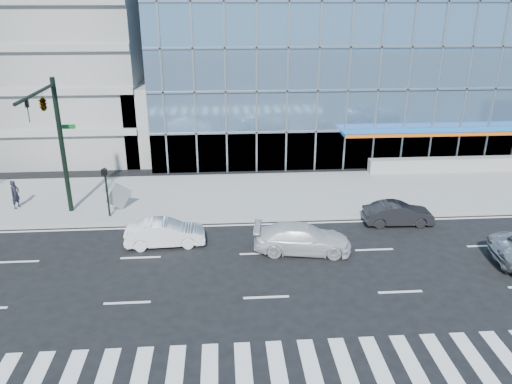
% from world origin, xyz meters
% --- Properties ---
extents(ground, '(160.00, 160.00, 0.00)m').
position_xyz_m(ground, '(0.00, 0.00, 0.00)').
color(ground, black).
rests_on(ground, ground).
extents(sidewalk, '(120.00, 8.00, 0.15)m').
position_xyz_m(sidewalk, '(0.00, 8.00, 0.07)').
color(sidewalk, gray).
rests_on(sidewalk, ground).
extents(theatre_building, '(42.00, 26.00, 15.00)m').
position_xyz_m(theatre_building, '(14.00, 26.00, 7.50)').
color(theatre_building, '#6F94B9').
rests_on(theatre_building, ground).
extents(parking_garage, '(24.00, 24.00, 20.00)m').
position_xyz_m(parking_garage, '(-20.00, 26.00, 10.00)').
color(parking_garage, gray).
rests_on(parking_garage, ground).
extents(ramp_block, '(6.00, 8.00, 6.00)m').
position_xyz_m(ramp_block, '(-6.00, 18.00, 3.00)').
color(ramp_block, gray).
rests_on(ramp_block, ground).
extents(traffic_signal, '(1.14, 5.74, 8.00)m').
position_xyz_m(traffic_signal, '(-11.00, 4.57, 6.16)').
color(traffic_signal, black).
rests_on(traffic_signal, sidewalk).
extents(ped_signal_post, '(0.30, 0.33, 3.00)m').
position_xyz_m(ped_signal_post, '(-8.50, 4.94, 2.14)').
color(ped_signal_post, black).
rests_on(ped_signal_post, sidewalk).
extents(white_suv, '(5.19, 2.67, 1.44)m').
position_xyz_m(white_suv, '(2.24, 0.14, 0.72)').
color(white_suv, silver).
rests_on(white_suv, ground).
extents(white_sedan, '(4.22, 1.66, 1.37)m').
position_xyz_m(white_sedan, '(-4.86, 1.34, 0.68)').
color(white_sedan, white).
rests_on(white_sedan, ground).
extents(dark_sedan, '(4.00, 1.49, 1.31)m').
position_xyz_m(dark_sedan, '(8.24, 3.00, 0.65)').
color(dark_sedan, black).
rests_on(dark_sedan, ground).
extents(pedestrian, '(0.62, 0.75, 1.77)m').
position_xyz_m(pedestrian, '(-14.42, 6.66, 1.03)').
color(pedestrian, black).
rests_on(pedestrian, sidewalk).
extents(tilted_panel, '(1.42, 1.24, 1.82)m').
position_xyz_m(tilted_panel, '(-8.03, 5.84, 1.06)').
color(tilted_panel, gray).
rests_on(tilted_panel, sidewalk).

